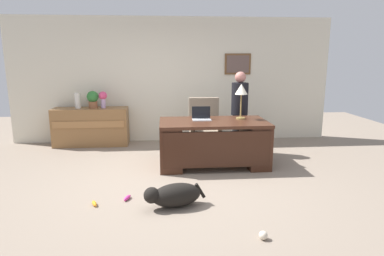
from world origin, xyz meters
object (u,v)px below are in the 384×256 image
Objects in this scene: vase_with_flowers at (103,98)px; vase_empty at (78,101)px; dog_lying at (174,195)px; dog_toy_ball at (263,235)px; dog_toy_bone at (127,198)px; dog_toy_plush at (94,203)px; armchair at (205,127)px; laptop at (201,116)px; credenza at (91,127)px; desk at (213,142)px; desk_lamp at (241,91)px; potted_plant at (93,99)px; person_standing at (239,112)px.

vase_with_flowers reaches higher than vase_empty.
dog_toy_ball is (0.90, -0.84, -0.11)m from dog_lying.
dog_toy_bone is 1.03× the size of dog_toy_plush.
armchair is 0.88m from laptop.
dog_toy_bone is at bearing 143.57° from dog_toy_ball.
dog_toy_ball is (2.27, -4.00, -0.97)m from vase_with_flowers.
vase_empty is at bearing 179.68° from credenza.
desk is 1.18× the size of credenza.
dog_toy_plush is (0.65, -3.04, -0.38)m from credenza.
desk_lamp reaches higher than laptop.
potted_plant is (-1.59, 3.16, 0.84)m from dog_lying.
credenza is 4.45× the size of vase_with_flowers.
desk_lamp is (2.89, -1.39, 0.86)m from credenza.
desk is 5.73× the size of vase_empty.
dog_lying is 1.24m from dog_toy_ball.
armchair reaches higher than dog_lying.
vase_with_flowers is at bearing 0.00° from vase_empty.
dog_toy_plush is at bearing -140.07° from desk.
dog_lying is 2.46× the size of laptop.
vase_empty is 3.30m from dog_toy_plush.
credenza reaches higher than desk.
dog_lying is at bearing -6.96° from dog_toy_plush.
potted_plant is 3.21m from dog_toy_bone.
credenza is at bearing 122.50° from dog_toy_ball.
armchair is 11.51× the size of dog_toy_ball.
desk is 1.16× the size of person_standing.
desk_lamp is 1.70× the size of potted_plant.
dog_toy_plush is at bearing 153.00° from dog_toy_ball.
dog_toy_ball is (-0.34, -2.61, -1.22)m from desk_lamp.
armchair reaches higher than dog_toy_bone.
dog_toy_ball is (2.48, -4.00, -0.95)m from potted_plant.
credenza is at bearing -0.32° from vase_empty.
desk_lamp is at bearing 39.22° from dog_toy_bone.
potted_plant is 2.20× the size of dog_toy_plush.
potted_plant is (0.07, 0.00, 0.60)m from credenza.
dog_toy_bone is (-1.50, 1.11, -0.02)m from dog_toy_ball.
vase_empty reaches higher than dog_toy_plush.
vase_with_flowers is 0.96× the size of potted_plant.
vase_with_flowers is 0.52m from vase_empty.
vase_empty is at bearing 114.04° from dog_toy_bone.
vase_empty is at bearing 149.83° from laptop.
person_standing is 2.85m from vase_with_flowers.
potted_plant is at bearing 164.58° from person_standing.
credenza is 2.52× the size of desk_lamp.
vase_with_flowers is at bearing 151.87° from desk_lamp.
dog_toy_ball is 0.56× the size of dog_toy_plush.
vase_empty is 4.97m from dog_toy_ball.
vase_with_flowers is (-1.38, 3.16, 0.86)m from dog_lying.
dog_toy_ball reaches higher than dog_toy_plush.
dog_toy_ball is at bearing -97.43° from desk_lamp.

